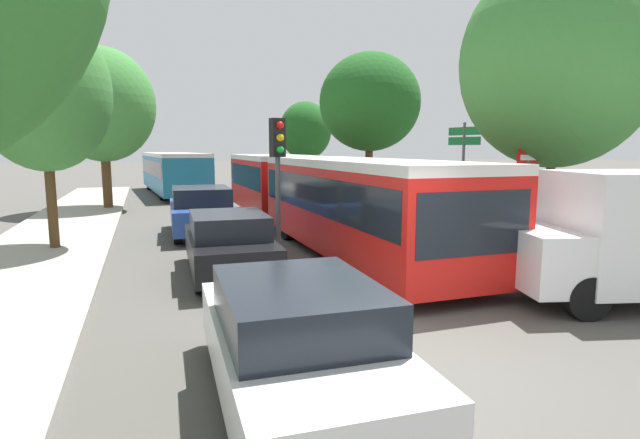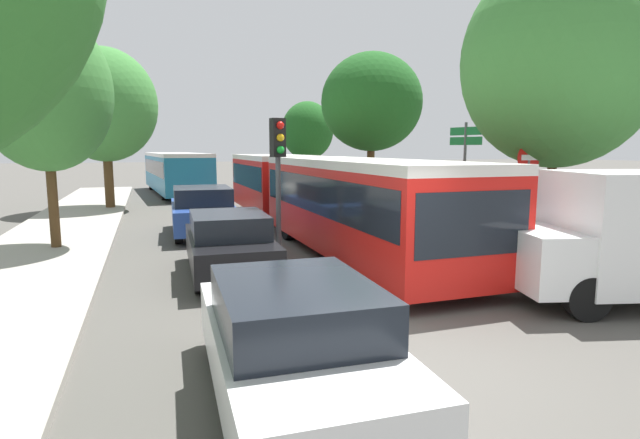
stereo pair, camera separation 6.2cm
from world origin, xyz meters
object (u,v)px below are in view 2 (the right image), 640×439
articulated_bus (315,190)px  tree_left_far (104,105)px  no_entry_sign (527,180)px  tree_left_mid (45,91)px  city_bus_rear (175,170)px  queued_car_black (229,244)px  tree_right_far (307,131)px  direction_sign_post (465,153)px  queued_car_blue (203,211)px  tree_right_mid (372,102)px  tree_right_near (554,67)px  queued_car_white (294,342)px  traffic_light (278,157)px

articulated_bus → tree_left_far: bearing=-143.2°
no_entry_sign → tree_left_mid: bearing=-108.7°
city_bus_rear → queued_car_black: 20.46m
no_entry_sign → city_bus_rear: bearing=-159.3°
no_entry_sign → tree_right_far: (0.88, 21.63, 1.99)m
no_entry_sign → tree_right_far: 21.74m
articulated_bus → direction_sign_post: 5.72m
articulated_bus → city_bus_rear: (-3.37, 16.13, 0.00)m
queued_car_blue → direction_sign_post: direction_sign_post is taller
tree_left_far → tree_right_mid: tree_right_mid is taller
tree_right_near → tree_left_far: bearing=133.3°
articulated_bus → direction_sign_post: size_ratio=4.57×
tree_right_far → queued_car_white: bearing=-107.9°
articulated_bus → tree_right_near: bearing=54.3°
city_bus_rear → queued_car_white: city_bus_rear is taller
traffic_light → tree_left_far: 13.15m
articulated_bus → tree_right_far: tree_right_far is taller
queued_car_white → tree_left_far: bearing=11.1°
queued_car_blue → tree_left_far: bearing=24.6°
no_entry_sign → queued_car_white: bearing=-54.5°
direction_sign_post → tree_left_mid: bearing=-11.0°
tree_left_mid → tree_right_near: bearing=-15.3°
queued_car_white → tree_left_mid: size_ratio=0.64×
queued_car_blue → tree_right_mid: (8.98, 6.91, 4.18)m
tree_right_near → tree_right_mid: tree_right_near is taller
queued_car_blue → tree_left_far: tree_left_far is taller
queued_car_blue → tree_right_near: tree_right_near is taller
city_bus_rear → no_entry_sign: bearing=-163.8°
queued_car_blue → tree_right_mid: 12.08m
direction_sign_post → queued_car_blue: bearing=-19.4°
queued_car_black → tree_right_far: size_ratio=0.68×
direction_sign_post → tree_left_mid: 13.01m
city_bus_rear → queued_car_blue: (0.00, -15.05, -0.65)m
queued_car_black → tree_right_mid: tree_right_mid is taller
queued_car_blue → queued_car_white: bearing=-179.0°
tree_right_near → queued_car_black: bearing=-177.3°
no_entry_sign → tree_right_far: tree_right_far is taller
city_bus_rear → tree_right_near: (8.79, -20.03, 3.44)m
traffic_light → tree_right_mid: (7.65, 11.37, 2.45)m
tree_left_far → direction_sign_post: bearing=-35.4°
city_bus_rear → tree_left_far: bearing=152.0°
traffic_light → direction_sign_post: bearing=103.8°
queued_car_white → tree_left_mid: bearing=23.3°
city_bus_rear → tree_right_far: (8.63, 1.15, 2.45)m
queued_car_blue → direction_sign_post: 9.19m
tree_left_far → queued_car_white: bearing=-81.0°
tree_right_mid → traffic_light: bearing=-123.9°
queued_car_black → tree_left_mid: tree_left_mid is taller
no_entry_sign → direction_sign_post: size_ratio=0.78×
traffic_light → direction_sign_post: (7.63, 3.52, 0.05)m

